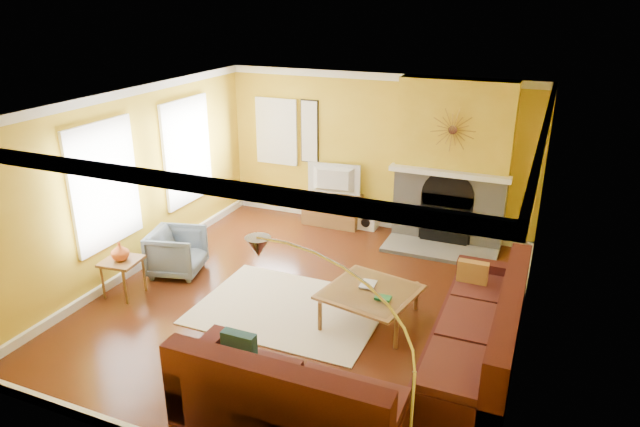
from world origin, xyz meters
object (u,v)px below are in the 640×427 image
at_px(media_console, 332,209).
at_px(arc_lamp, 340,377).
at_px(side_table, 124,277).
at_px(coffee_table, 370,305).
at_px(armchair, 177,252).
at_px(sectional_sofa, 375,323).

distance_m(media_console, arc_lamp, 5.91).
bearing_deg(side_table, coffee_table, 11.75).
xyz_separation_m(media_console, armchair, (-1.41, -2.69, 0.06)).
bearing_deg(media_console, side_table, -115.66).
distance_m(side_table, arc_lamp, 4.42).
bearing_deg(coffee_table, armchair, 177.24).
height_order(armchair, arc_lamp, arc_lamp).
bearing_deg(sectional_sofa, coffee_table, 112.00).
distance_m(sectional_sofa, armchair, 3.47).
xyz_separation_m(sectional_sofa, media_console, (-1.94, 3.58, -0.17)).
relative_size(armchair, side_table, 1.41).
xyz_separation_m(coffee_table, media_console, (-1.64, 2.84, 0.07)).
bearing_deg(arc_lamp, side_table, 154.14).
distance_m(coffee_table, arc_lamp, 2.79).
relative_size(sectional_sofa, coffee_table, 3.42).
bearing_deg(side_table, armchair, 71.31).
bearing_deg(sectional_sofa, side_table, 179.26).
height_order(coffee_table, media_console, media_console).
height_order(coffee_table, armchair, armchair).
bearing_deg(arc_lamp, coffee_table, 102.52).
bearing_deg(coffee_table, side_table, -168.25).
relative_size(media_console, arc_lamp, 0.47).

